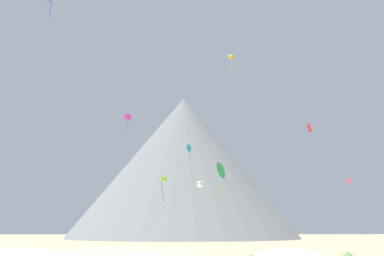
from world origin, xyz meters
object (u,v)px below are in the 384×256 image
kite_rainbow_low (348,181)px  bush_scatter_east (302,253)px  rock_massif (185,168)px  kite_lime_low (164,179)px  bush_low_patch (254,256)px  kite_magenta_mid (128,117)px  kite_white_low (201,184)px  kite_gold_high (231,57)px  kite_green_low (220,171)px  kite_teal_mid (190,148)px  kite_red_mid (309,128)px

kite_rainbow_low → bush_scatter_east: bearing=70.9°
rock_massif → kite_rainbow_low: rock_massif is taller
kite_rainbow_low → rock_massif: bearing=-49.6°
kite_lime_low → kite_rainbow_low: size_ratio=4.33×
bush_low_patch → kite_magenta_mid: 47.75m
kite_white_low → kite_magenta_mid: 28.02m
rock_massif → kite_lime_low: (-4.88, -68.09, -11.16)m
kite_gold_high → kite_green_low: (-5.46, -27.28, -29.00)m
bush_low_patch → kite_magenta_mid: bearing=118.4°
kite_lime_low → kite_teal_mid: bearing=-100.7°
bush_low_patch → kite_rainbow_low: bearing=37.2°
rock_massif → kite_gold_high: 58.44m
kite_rainbow_low → kite_red_mid: kite_red_mid is taller
bush_scatter_east → kite_white_low: size_ratio=2.22×
kite_gold_high → kite_magenta_mid: kite_gold_high is taller
bush_low_patch → kite_lime_low: size_ratio=0.54×
bush_scatter_east → kite_green_low: bearing=128.7°
bush_low_patch → kite_green_low: 16.82m
bush_scatter_east → kite_red_mid: (6.44, 14.96, 18.74)m
kite_lime_low → rock_massif: bearing=-79.2°
bush_scatter_east → kite_teal_mid: kite_teal_mid is taller
kite_lime_low → bush_low_patch: bearing=128.3°
kite_lime_low → kite_magenta_mid: size_ratio=0.82×
kite_lime_low → kite_rainbow_low: 31.25m
kite_green_low → bush_low_patch: bearing=44.5°
rock_massif → kite_white_low: (1.22, -77.45, -12.88)m
kite_teal_mid → kite_lime_low: kite_teal_mid is taller
kite_lime_low → kite_rainbow_low: (28.14, -13.49, -1.57)m
rock_massif → kite_magenta_mid: (-12.80, -58.76, 2.59)m
kite_magenta_mid → bush_scatter_east: bearing=-122.6°
bush_low_patch → rock_massif: 97.27m
kite_rainbow_low → kite_red_mid: bearing=-15.0°
kite_lime_low → kite_rainbow_low: bearing=169.3°
bush_scatter_east → kite_white_low: bearing=125.9°
bush_low_patch → kite_green_low: kite_green_low is taller
kite_rainbow_low → kite_magenta_mid: bearing=-7.8°
bush_scatter_east → kite_magenta_mid: kite_magenta_mid is taller
bush_low_patch → kite_red_mid: (12.44, 16.37, 18.99)m
kite_gold_high → kite_red_mid: size_ratio=3.78×
bush_scatter_east → kite_teal_mid: 41.71m
bush_low_patch → kite_gold_high: kite_gold_high is taller
bush_low_patch → kite_white_low: 20.26m
kite_rainbow_low → kite_red_mid: (-4.37, 3.60, 8.95)m
kite_lime_low → kite_rainbow_low: kite_lime_low is taller
kite_white_low → kite_gold_high: bearing=28.3°
kite_teal_mid → kite_white_low: bearing=-140.9°
kite_red_mid → bush_scatter_east: bearing=-168.3°
kite_teal_mid → kite_red_mid: size_ratio=2.99×
kite_gold_high → kite_magenta_mid: size_ratio=1.00×
kite_white_low → kite_rainbow_low: kite_rainbow_low is taller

